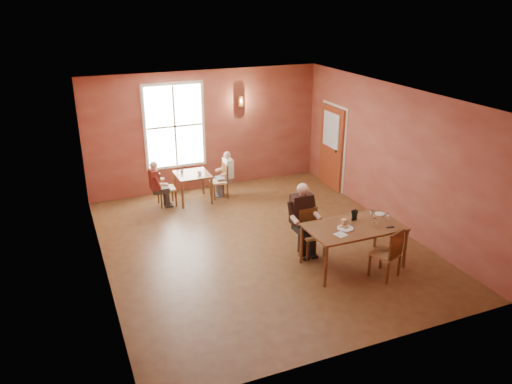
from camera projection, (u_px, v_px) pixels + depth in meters
name	position (u px, v px, depth m)	size (l,w,h in m)	color
ground	(260.00, 244.00, 10.07)	(6.00, 7.00, 0.01)	brown
wall_back	(206.00, 131.00, 12.52)	(6.00, 0.04, 3.00)	brown
wall_front	(364.00, 257.00, 6.51)	(6.00, 0.04, 3.00)	brown
wall_left	(97.00, 196.00, 8.45)	(0.04, 7.00, 3.00)	brown
wall_right	(390.00, 156.00, 10.58)	(0.04, 7.00, 3.00)	brown
ceiling	(260.00, 95.00, 8.96)	(6.00, 7.00, 0.04)	white
window	(175.00, 126.00, 12.12)	(1.36, 0.10, 1.96)	white
door	(331.00, 148.00, 12.70)	(0.12, 1.04, 2.10)	maroon
wall_sconce	(240.00, 101.00, 12.49)	(0.16, 0.16, 0.28)	brown
main_table	(353.00, 246.00, 9.12)	(1.72, 0.97, 0.81)	brown
chair_diner_main	(312.00, 234.00, 9.48)	(0.40, 0.40, 0.90)	#3B1D11
diner_main	(313.00, 224.00, 9.37)	(0.54, 0.54, 1.35)	black
chair_empty	(386.00, 253.00, 8.75)	(0.41, 0.41, 0.93)	brown
plate_food	(345.00, 228.00, 8.85)	(0.29, 0.29, 0.04)	white
sandwich	(344.00, 223.00, 8.96)	(0.09, 0.08, 0.11)	tan
goblet_a	(371.00, 215.00, 9.19)	(0.08, 0.08, 0.20)	white
goblet_b	(386.00, 218.00, 9.08)	(0.08, 0.08, 0.19)	white
goblet_c	(375.00, 222.00, 8.91)	(0.07, 0.07, 0.18)	white
menu_stand	(354.00, 215.00, 9.17)	(0.12, 0.06, 0.20)	black
knife	(361.00, 233.00, 8.70)	(0.19, 0.02, 0.00)	silver
napkin	(341.00, 235.00, 8.64)	(0.19, 0.19, 0.01)	silver
side_plate	(380.00, 214.00, 9.44)	(0.18, 0.18, 0.01)	white
sunglasses	(390.00, 227.00, 8.90)	(0.13, 0.04, 0.02)	black
second_table	(193.00, 187.00, 12.03)	(0.79, 0.79, 0.70)	brown
chair_diner_white	(219.00, 181.00, 12.23)	(0.37, 0.37, 0.85)	brown
diner_white	(220.00, 176.00, 12.20)	(0.43, 0.43, 1.08)	silver
chair_diner_maroon	(166.00, 188.00, 11.77)	(0.38, 0.38, 0.87)	#602B16
diner_maroon	(165.00, 183.00, 11.71)	(0.44, 0.44, 1.11)	maroon
cup_a	(200.00, 173.00, 11.81)	(0.11, 0.11, 0.08)	white
cup_b	(182.00, 171.00, 11.93)	(0.09, 0.09, 0.08)	white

